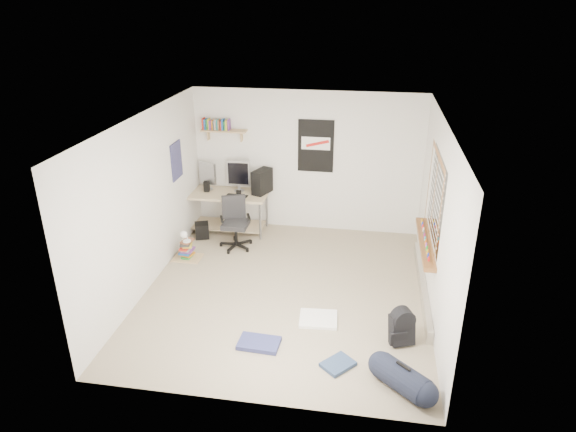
% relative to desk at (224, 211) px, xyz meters
% --- Properties ---
extents(floor, '(4.00, 4.50, 0.01)m').
position_rel_desk_xyz_m(floor, '(1.44, -1.88, -0.37)').
color(floor, gray).
rests_on(floor, ground).
extents(ceiling, '(4.00, 4.50, 0.01)m').
position_rel_desk_xyz_m(ceiling, '(1.44, -1.88, 2.14)').
color(ceiling, white).
rests_on(ceiling, ground).
extents(back_wall, '(4.00, 0.01, 2.50)m').
position_rel_desk_xyz_m(back_wall, '(1.44, 0.37, 0.89)').
color(back_wall, silver).
rests_on(back_wall, ground).
extents(left_wall, '(0.01, 4.50, 2.50)m').
position_rel_desk_xyz_m(left_wall, '(-0.56, -1.88, 0.89)').
color(left_wall, silver).
rests_on(left_wall, ground).
extents(right_wall, '(0.01, 4.50, 2.50)m').
position_rel_desk_xyz_m(right_wall, '(3.45, -1.88, 0.89)').
color(right_wall, silver).
rests_on(right_wall, ground).
extents(desk, '(1.66, 0.94, 0.71)m').
position_rel_desk_xyz_m(desk, '(0.00, 0.00, 0.00)').
color(desk, beige).
rests_on(desk, floor).
extents(monitor_left, '(0.36, 0.22, 0.39)m').
position_rel_desk_xyz_m(monitor_left, '(-0.31, 0.12, 0.54)').
color(monitor_left, '#9E9FA3').
rests_on(monitor_left, desk).
extents(monitor_right, '(0.41, 0.11, 0.44)m').
position_rel_desk_xyz_m(monitor_right, '(0.26, 0.12, 0.57)').
color(monitor_right, '#AEAEB3').
rests_on(monitor_right, desk).
extents(pc_tower, '(0.33, 0.46, 0.44)m').
position_rel_desk_xyz_m(pc_tower, '(0.68, 0.12, 0.56)').
color(pc_tower, black).
rests_on(pc_tower, desk).
extents(keyboard, '(0.39, 0.17, 0.02)m').
position_rel_desk_xyz_m(keyboard, '(0.28, -0.11, 0.36)').
color(keyboard, black).
rests_on(keyboard, desk).
extents(speaker_left, '(0.11, 0.11, 0.20)m').
position_rel_desk_xyz_m(speaker_left, '(-0.31, 0.03, 0.44)').
color(speaker_left, black).
rests_on(speaker_left, desk).
extents(speaker_right, '(0.11, 0.11, 0.17)m').
position_rel_desk_xyz_m(speaker_right, '(0.36, -0.28, 0.43)').
color(speaker_right, black).
rests_on(speaker_right, desk).
extents(office_chair, '(0.74, 0.74, 0.88)m').
position_rel_desk_xyz_m(office_chair, '(0.38, -0.64, 0.12)').
color(office_chair, black).
rests_on(office_chair, floor).
extents(wall_shelf, '(0.80, 0.22, 0.24)m').
position_rel_desk_xyz_m(wall_shelf, '(-0.01, 0.26, 1.42)').
color(wall_shelf, tan).
rests_on(wall_shelf, back_wall).
extents(poster_back_wall, '(0.62, 0.03, 0.92)m').
position_rel_desk_xyz_m(poster_back_wall, '(1.59, 0.35, 1.19)').
color(poster_back_wall, black).
rests_on(poster_back_wall, back_wall).
extents(poster_left_wall, '(0.02, 0.42, 0.60)m').
position_rel_desk_xyz_m(poster_left_wall, '(-0.54, -0.68, 1.14)').
color(poster_left_wall, navy).
rests_on(poster_left_wall, left_wall).
extents(window, '(0.10, 1.50, 1.26)m').
position_rel_desk_xyz_m(window, '(3.39, -1.58, 1.08)').
color(window, brown).
rests_on(window, right_wall).
extents(baseboard_heater, '(0.08, 2.50, 0.18)m').
position_rel_desk_xyz_m(baseboard_heater, '(3.40, -1.58, -0.28)').
color(baseboard_heater, '#B7B2A8').
rests_on(baseboard_heater, floor).
extents(backpack, '(0.35, 0.32, 0.38)m').
position_rel_desk_xyz_m(backpack, '(3.04, -2.84, -0.16)').
color(backpack, black).
rests_on(backpack, floor).
extents(duffel_bag, '(0.43, 0.43, 0.60)m').
position_rel_desk_xyz_m(duffel_bag, '(3.02, -3.67, -0.22)').
color(duffel_bag, black).
rests_on(duffel_bag, floor).
extents(tshirt, '(0.52, 0.45, 0.04)m').
position_rel_desk_xyz_m(tshirt, '(1.99, -2.54, -0.34)').
color(tshirt, white).
rests_on(tshirt, floor).
extents(jeans_a, '(0.52, 0.35, 0.05)m').
position_rel_desk_xyz_m(jeans_a, '(1.32, -3.18, -0.33)').
color(jeans_a, navy).
rests_on(jeans_a, floor).
extents(jeans_b, '(0.44, 0.45, 0.05)m').
position_rel_desk_xyz_m(jeans_b, '(2.31, -3.40, -0.34)').
color(jeans_b, navy).
rests_on(jeans_b, floor).
extents(book_stack, '(0.44, 0.37, 0.28)m').
position_rel_desk_xyz_m(book_stack, '(-0.31, -1.16, -0.21)').
color(book_stack, brown).
rests_on(book_stack, floor).
extents(desk_lamp, '(0.21, 0.25, 0.22)m').
position_rel_desk_xyz_m(desk_lamp, '(-0.29, -1.18, 0.02)').
color(desk_lamp, white).
rests_on(desk_lamp, book_stack).
extents(subwoofer, '(0.30, 0.30, 0.26)m').
position_rel_desk_xyz_m(subwoofer, '(-0.31, -0.39, -0.22)').
color(subwoofer, black).
rests_on(subwoofer, floor).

